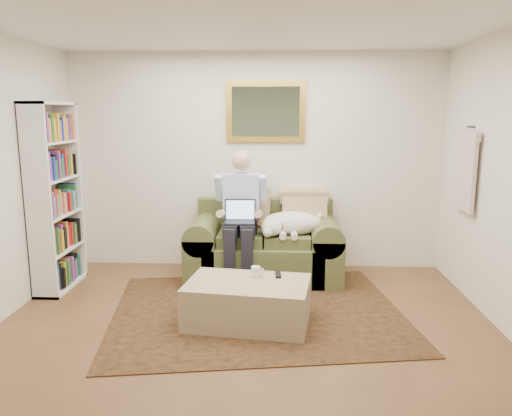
# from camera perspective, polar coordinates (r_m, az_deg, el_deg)

# --- Properties ---
(room_shell) EXTENTS (4.51, 5.00, 2.61)m
(room_shell) POSITION_cam_1_polar(r_m,az_deg,el_deg) (3.95, -1.59, 2.25)
(room_shell) COLOR brown
(room_shell) RESTS_ON ground
(rug) EXTENTS (3.02, 2.56, 0.01)m
(rug) POSITION_cam_1_polar(r_m,az_deg,el_deg) (4.91, 0.15, -11.70)
(rug) COLOR black
(rug) RESTS_ON room_shell
(sofa) EXTENTS (1.75, 0.89, 1.05)m
(sofa) POSITION_cam_1_polar(r_m,az_deg,el_deg) (5.79, 0.94, -5.06)
(sofa) COLOR #464F29
(sofa) RESTS_ON room_shell
(seated_man) EXTENTS (0.58, 0.82, 1.47)m
(seated_man) POSITION_cam_1_polar(r_m,az_deg,el_deg) (5.54, -1.81, -1.17)
(seated_man) COLOR #8CA6D8
(seated_man) RESTS_ON sofa
(laptop) EXTENTS (0.34, 0.27, 0.25)m
(laptop) POSITION_cam_1_polar(r_m,az_deg,el_deg) (5.47, -1.86, -0.95)
(laptop) COLOR black
(laptop) RESTS_ON seated_man
(sleeping_dog) EXTENTS (0.72, 0.45, 0.27)m
(sleeping_dog) POSITION_cam_1_polar(r_m,az_deg,el_deg) (5.62, 4.12, -1.73)
(sleeping_dog) COLOR white
(sleeping_dog) RESTS_ON sofa
(ottoman) EXTENTS (1.17, 0.83, 0.39)m
(ottoman) POSITION_cam_1_polar(r_m,az_deg,el_deg) (4.59, -0.94, -10.77)
(ottoman) COLOR tan
(ottoman) RESTS_ON room_shell
(coffee_mug) EXTENTS (0.08, 0.08, 0.10)m
(coffee_mug) POSITION_cam_1_polar(r_m,az_deg,el_deg) (4.64, -0.03, -7.30)
(coffee_mug) COLOR white
(coffee_mug) RESTS_ON ottoman
(tv_remote) EXTENTS (0.06, 0.15, 0.02)m
(tv_remote) POSITION_cam_1_polar(r_m,az_deg,el_deg) (4.68, 2.55, -7.65)
(tv_remote) COLOR black
(tv_remote) RESTS_ON ottoman
(bookshelf) EXTENTS (0.28, 0.80, 2.00)m
(bookshelf) POSITION_cam_1_polar(r_m,az_deg,el_deg) (5.74, -22.01, 1.14)
(bookshelf) COLOR white
(bookshelf) RESTS_ON room_shell
(wall_mirror) EXTENTS (0.94, 0.04, 0.72)m
(wall_mirror) POSITION_cam_1_polar(r_m,az_deg,el_deg) (6.02, 1.11, 10.96)
(wall_mirror) COLOR gold
(wall_mirror) RESTS_ON room_shell
(hanging_shirt) EXTENTS (0.06, 0.52, 0.90)m
(hanging_shirt) POSITION_cam_1_polar(r_m,az_deg,el_deg) (5.51, 22.87, 4.38)
(hanging_shirt) COLOR beige
(hanging_shirt) RESTS_ON room_shell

